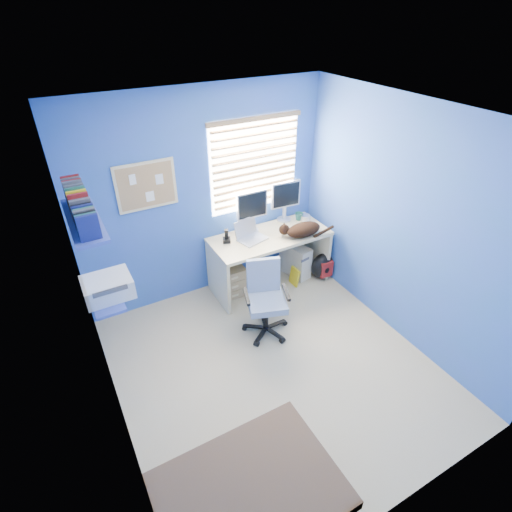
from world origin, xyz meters
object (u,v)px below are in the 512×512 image
desk (269,260)px  office_chair (266,307)px  cat (304,230)px  laptop (252,232)px  tower_pc (295,260)px

desk → office_chair: bearing=-123.4°
cat → office_chair: cat is taller
laptop → tower_pc: (0.67, 0.01, -0.62)m
office_chair → cat: bearing=32.1°
desk → tower_pc: bearing=3.7°
laptop → office_chair: laptop is taller
desk → laptop: 0.54m
office_chair → laptop: bearing=72.1°
desk → cat: cat is taller
tower_pc → cat: bearing=-116.6°
laptop → cat: (0.60, -0.21, -0.03)m
desk → office_chair: size_ratio=1.74×
desk → laptop: size_ratio=4.51×
cat → tower_pc: cat is taller
cat → tower_pc: 0.64m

